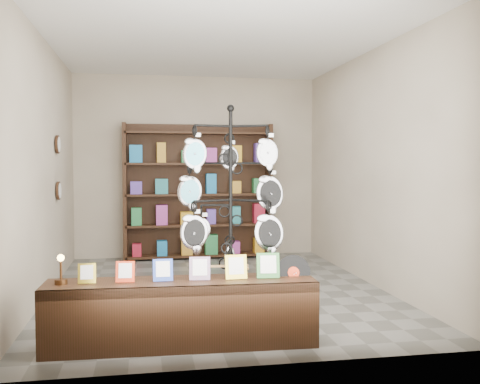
# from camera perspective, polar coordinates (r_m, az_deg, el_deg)

# --- Properties ---
(ground) EXTENTS (5.00, 5.00, 0.00)m
(ground) POSITION_cam_1_polar(r_m,az_deg,el_deg) (6.68, -2.45, -10.39)
(ground) COLOR slate
(ground) RESTS_ON ground
(room_envelope) EXTENTS (5.00, 5.00, 5.00)m
(room_envelope) POSITION_cam_1_polar(r_m,az_deg,el_deg) (6.50, -2.48, 5.68)
(room_envelope) COLOR #C3B59D
(room_envelope) RESTS_ON ground
(display_tree) EXTENTS (1.07, 0.97, 2.09)m
(display_tree) POSITION_cam_1_polar(r_m,az_deg,el_deg) (4.96, -1.00, -0.90)
(display_tree) COLOR black
(display_tree) RESTS_ON ground
(front_shelf) EXTENTS (2.30, 0.55, 0.81)m
(front_shelf) POSITION_cam_1_polar(r_m,az_deg,el_deg) (4.68, -6.23, -12.68)
(front_shelf) COLOR black
(front_shelf) RESTS_ON ground
(back_shelving) EXTENTS (2.42, 0.36, 2.20)m
(back_shelving) POSITION_cam_1_polar(r_m,az_deg,el_deg) (8.79, -4.46, -0.38)
(back_shelving) COLOR black
(back_shelving) RESTS_ON ground
(wall_clocks) EXTENTS (0.03, 0.24, 0.84)m
(wall_clocks) POSITION_cam_1_polar(r_m,az_deg,el_deg) (7.32, -18.83, 2.48)
(wall_clocks) COLOR black
(wall_clocks) RESTS_ON ground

